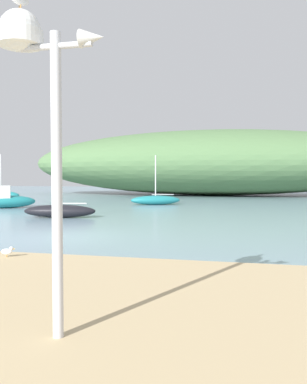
# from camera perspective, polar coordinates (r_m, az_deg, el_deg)

# --- Properties ---
(ground_plane) EXTENTS (120.00, 120.00, 0.00)m
(ground_plane) POSITION_cam_1_polar(r_m,az_deg,el_deg) (13.53, -13.61, -6.30)
(ground_plane) COLOR #7A99A8
(distant_hill) EXTENTS (39.39, 14.25, 6.80)m
(distant_hill) POSITION_cam_1_polar(r_m,az_deg,el_deg) (42.55, 8.22, 4.15)
(distant_hill) COLOR #517547
(distant_hill) RESTS_ON ground
(mast_structure) EXTENTS (1.23, 0.50, 3.66)m
(mast_structure) POSITION_cam_1_polar(r_m,az_deg,el_deg) (4.82, -16.76, 16.31)
(mast_structure) COLOR silver
(mast_structure) RESTS_ON beach_sand
(sailboat_outer_mooring) EXTENTS (3.28, 1.27, 3.81)m
(sailboat_outer_mooring) POSITION_cam_1_polar(r_m,az_deg,el_deg) (35.60, -20.91, -0.44)
(sailboat_outer_mooring) COLOR teal
(sailboat_outer_mooring) RESTS_ON ground
(sailboat_east_reach) EXTENTS (3.60, 2.32, 3.45)m
(sailboat_east_reach) POSITION_cam_1_polar(r_m,az_deg,el_deg) (27.85, 0.30, -1.14)
(sailboat_east_reach) COLOR teal
(sailboat_east_reach) RESTS_ON ground
(sailboat_inner_mooring) EXTENTS (3.61, 1.62, 3.51)m
(sailboat_inner_mooring) POSITION_cam_1_polar(r_m,az_deg,el_deg) (19.81, -13.23, -2.63)
(sailboat_inner_mooring) COLOR black
(sailboat_inner_mooring) RESTS_ON ground
(motorboat_off_point) EXTENTS (3.65, 2.88, 1.41)m
(motorboat_off_point) POSITION_cam_1_polar(r_m,az_deg,el_deg) (26.68, -20.48, -1.02)
(motorboat_off_point) COLOR teal
(motorboat_off_point) RESTS_ON ground
(seagull_upper_strand) EXTENTS (0.34, 0.16, 0.24)m
(seagull_upper_strand) POSITION_cam_1_polar(r_m,az_deg,el_deg) (9.58, -20.13, -7.91)
(seagull_upper_strand) COLOR orange
(seagull_upper_strand) RESTS_ON beach_sand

